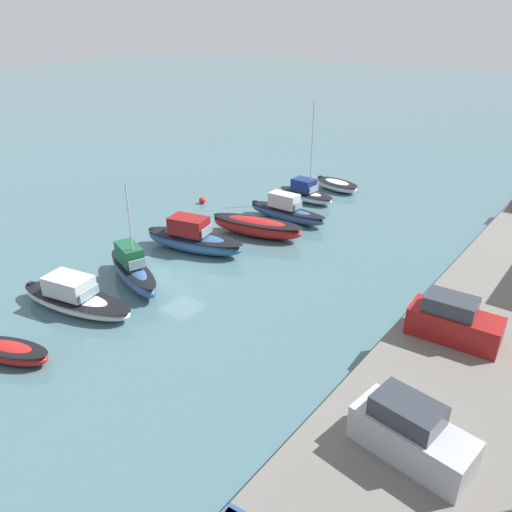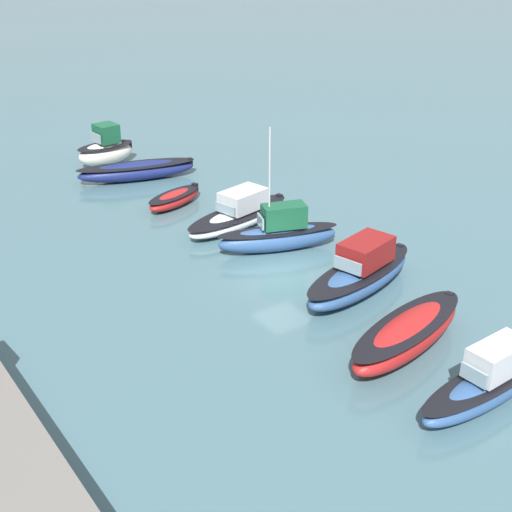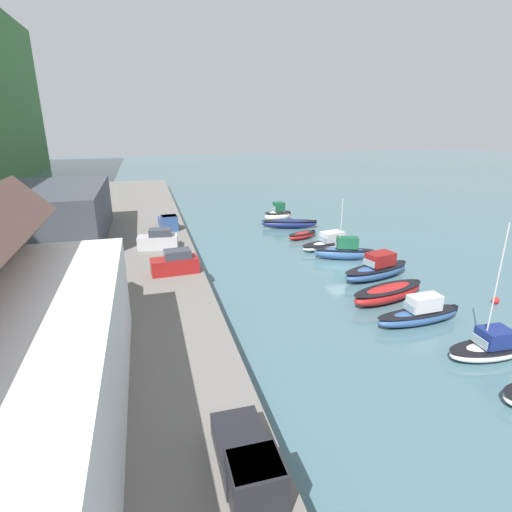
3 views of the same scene
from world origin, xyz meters
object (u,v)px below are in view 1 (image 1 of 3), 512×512
at_px(moored_boat_6, 75,298).
at_px(mooring_buoy_0, 202,200).
at_px(moored_boat_5, 133,270).
at_px(parked_car_2, 411,433).
at_px(moored_boat_2, 287,211).
at_px(moored_boat_4, 193,239).
at_px(parked_car_0, 453,321).
at_px(moored_boat_1, 305,193).
at_px(moored_boat_7, 11,352).
at_px(moored_boat_3, 257,227).
at_px(moored_boat_0, 337,185).

relative_size(moored_boat_6, mooring_buoy_0, 13.33).
relative_size(moored_boat_5, parked_car_2, 1.58).
height_order(moored_boat_2, moored_boat_4, moored_boat_4).
bearing_deg(parked_car_0, moored_boat_1, -135.78).
distance_m(moored_boat_2, mooring_buoy_0, 8.73).
height_order(moored_boat_6, moored_boat_7, moored_boat_6).
relative_size(moored_boat_1, moored_boat_3, 1.16).
bearing_deg(moored_boat_5, mooring_buoy_0, -133.66).
relative_size(moored_boat_0, moored_boat_3, 0.66).
xyz_separation_m(moored_boat_2, parked_car_0, (11.51, 17.48, 1.83)).
bearing_deg(moored_boat_1, moored_boat_3, 11.60).
relative_size(moored_boat_2, moored_boat_3, 0.93).
xyz_separation_m(moored_boat_5, mooring_buoy_0, (-14.03, -7.10, -0.66)).
xyz_separation_m(parked_car_0, mooring_buoy_0, (-10.21, -26.10, -2.36)).
distance_m(moored_boat_0, moored_boat_7, 34.32).
xyz_separation_m(moored_boat_1, moored_boat_6, (24.74, -0.28, -0.01)).
xyz_separation_m(moored_boat_7, parked_car_2, (-4.85, 18.68, 2.16)).
bearing_deg(moored_boat_5, moored_boat_3, -168.42).
height_order(moored_boat_7, mooring_buoy_0, moored_boat_7).
xyz_separation_m(moored_boat_2, moored_boat_6, (19.50, -1.74, -0.10)).
bearing_deg(moored_boat_2, mooring_buoy_0, -83.62).
xyz_separation_m(moored_boat_4, moored_boat_7, (15.11, 1.93, -0.45)).
distance_m(moored_boat_7, parked_car_0, 21.86).
bearing_deg(moored_boat_0, mooring_buoy_0, -24.02).
bearing_deg(moored_boat_5, parked_car_2, 97.68).
relative_size(parked_car_0, parked_car_2, 0.98).
relative_size(moored_boat_4, moored_boat_7, 1.77).
distance_m(moored_boat_1, moored_boat_5, 20.57).
relative_size(moored_boat_4, moored_boat_6, 1.01).
height_order(moored_boat_6, parked_car_0, parked_car_0).
distance_m(moored_boat_5, moored_boat_6, 4.18).
height_order(moored_boat_0, moored_boat_7, moored_boat_0).
relative_size(moored_boat_7, parked_car_2, 1.06).
bearing_deg(moored_boat_3, moored_boat_0, 169.81).
height_order(moored_boat_2, parked_car_0, parked_car_0).
bearing_deg(mooring_buoy_0, moored_boat_1, 132.43).
relative_size(moored_boat_4, moored_boat_5, 1.19).
height_order(moored_boat_3, parked_car_0, parked_car_0).
relative_size(moored_boat_7, parked_car_0, 1.08).
distance_m(parked_car_0, parked_car_2, 8.11).
bearing_deg(parked_car_2, moored_boat_5, -94.65).
xyz_separation_m(moored_boat_5, moored_boat_7, (9.06, 1.47, -0.47)).
distance_m(moored_boat_3, moored_boat_6, 15.39).
xyz_separation_m(moored_boat_0, parked_car_0, (21.43, 18.21, 2.15)).
relative_size(moored_boat_1, mooring_buoy_0, 14.99).
distance_m(moored_boat_1, moored_boat_6, 24.74).
xyz_separation_m(moored_boat_5, moored_boat_6, (4.17, -0.22, -0.23)).
xyz_separation_m(parked_car_0, parked_car_2, (8.03, 1.15, 0.00)).
height_order(moored_boat_0, moored_boat_2, moored_boat_2).
bearing_deg(moored_boat_1, moored_boat_0, 173.73).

